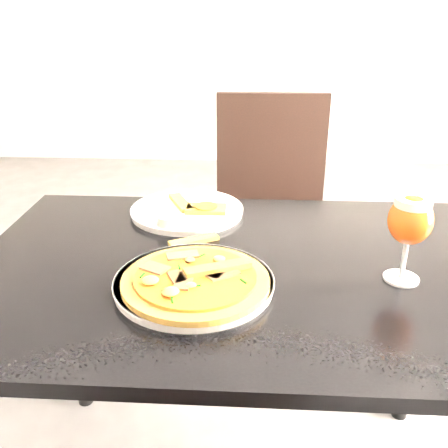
# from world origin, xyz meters

# --- Properties ---
(ground) EXTENTS (6.00, 6.00, 0.00)m
(ground) POSITION_xyz_m (0.00, 0.00, 0.00)
(ground) COLOR #4F4F51
(ground) RESTS_ON ground
(dining_table) EXTENTS (1.20, 0.81, 0.75)m
(dining_table) POSITION_xyz_m (-0.18, -0.30, 0.66)
(dining_table) COLOR black
(dining_table) RESTS_ON ground
(chair_far) EXTENTS (0.46, 0.46, 0.97)m
(chair_far) POSITION_xyz_m (-0.07, 0.50, 0.54)
(chair_far) COLOR black
(chair_far) RESTS_ON ground
(plate_main) EXTENTS (0.42, 0.42, 0.02)m
(plate_main) POSITION_xyz_m (-0.27, -0.40, 0.76)
(plate_main) COLOR white
(plate_main) RESTS_ON dining_table
(pizza) EXTENTS (0.30, 0.30, 0.03)m
(pizza) POSITION_xyz_m (-0.26, -0.42, 0.78)
(pizza) COLOR brown
(pizza) RESTS_ON plate_main
(plate_second) EXTENTS (0.40, 0.40, 0.02)m
(plate_second) POSITION_xyz_m (-0.33, -0.02, 0.76)
(plate_second) COLOR white
(plate_second) RESTS_ON dining_table
(crust_scraps) EXTENTS (0.17, 0.14, 0.01)m
(crust_scraps) POSITION_xyz_m (-0.30, -0.02, 0.77)
(crust_scraps) COLOR brown
(crust_scraps) RESTS_ON plate_second
(loose_crust) EXTENTS (0.12, 0.08, 0.01)m
(loose_crust) POSITION_xyz_m (-0.29, -0.20, 0.76)
(loose_crust) COLOR brown
(loose_crust) RESTS_ON dining_table
(sauce_cup) EXTENTS (0.06, 0.06, 0.04)m
(sauce_cup) POSITION_xyz_m (-0.36, -0.13, 0.77)
(sauce_cup) COLOR beige
(sauce_cup) RESTS_ON dining_table
(beer_glass) EXTENTS (0.09, 0.09, 0.19)m
(beer_glass) POSITION_xyz_m (0.16, -0.35, 0.88)
(beer_glass) COLOR silver
(beer_glass) RESTS_ON dining_table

